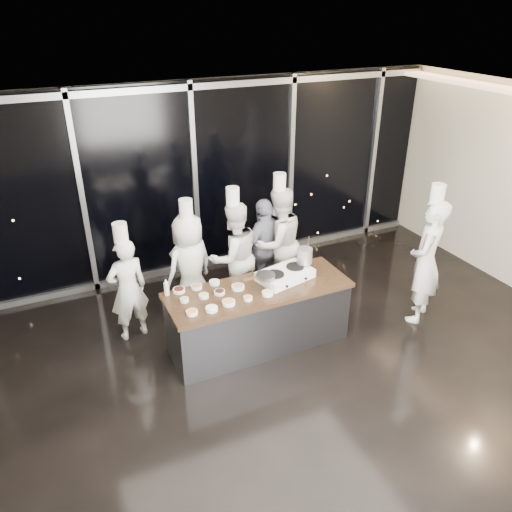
{
  "coord_description": "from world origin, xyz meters",
  "views": [
    {
      "loc": [
        -2.39,
        -4.2,
        4.28
      ],
      "look_at": [
        0.1,
        1.2,
        1.21
      ],
      "focal_mm": 35.0,
      "sensor_mm": 36.0,
      "label": 1
    }
  ],
  "objects_px": {
    "demo_counter": "(258,316)",
    "chef_right": "(278,242)",
    "chef_left": "(190,266)",
    "stove": "(285,275)",
    "stock_pot": "(305,256)",
    "guest": "(265,248)",
    "chef_side": "(426,261)",
    "chef_far_left": "(128,288)",
    "chef_center": "(234,256)",
    "frying_pan": "(265,276)"
  },
  "relations": [
    {
      "from": "demo_counter",
      "to": "stove",
      "type": "xyz_separation_m",
      "value": [
        0.43,
        0.07,
        0.51
      ]
    },
    {
      "from": "stove",
      "to": "chef_far_left",
      "type": "relative_size",
      "value": 0.46
    },
    {
      "from": "chef_left",
      "to": "stove",
      "type": "bearing_deg",
      "value": 114.06
    },
    {
      "from": "chef_far_left",
      "to": "frying_pan",
      "type": "bearing_deg",
      "value": 139.99
    },
    {
      "from": "frying_pan",
      "to": "guest",
      "type": "xyz_separation_m",
      "value": [
        0.59,
        1.21,
        -0.25
      ]
    },
    {
      "from": "chef_left",
      "to": "chef_right",
      "type": "relative_size",
      "value": 0.92
    },
    {
      "from": "chef_far_left",
      "to": "chef_side",
      "type": "distance_m",
      "value": 4.21
    },
    {
      "from": "stove",
      "to": "chef_center",
      "type": "xyz_separation_m",
      "value": [
        -0.35,
        0.96,
        -0.1
      ]
    },
    {
      "from": "stock_pot",
      "to": "chef_center",
      "type": "relative_size",
      "value": 0.11
    },
    {
      "from": "frying_pan",
      "to": "chef_left",
      "type": "height_order",
      "value": "chef_left"
    },
    {
      "from": "guest",
      "to": "chef_side",
      "type": "distance_m",
      "value": 2.4
    },
    {
      "from": "stove",
      "to": "chef_far_left",
      "type": "height_order",
      "value": "chef_far_left"
    },
    {
      "from": "stove",
      "to": "chef_side",
      "type": "height_order",
      "value": "chef_side"
    },
    {
      "from": "stove",
      "to": "stock_pot",
      "type": "relative_size",
      "value": 3.78
    },
    {
      "from": "frying_pan",
      "to": "guest",
      "type": "height_order",
      "value": "guest"
    },
    {
      "from": "frying_pan",
      "to": "chef_center",
      "type": "height_order",
      "value": "chef_center"
    },
    {
      "from": "demo_counter",
      "to": "chef_side",
      "type": "distance_m",
      "value": 2.54
    },
    {
      "from": "chef_left",
      "to": "chef_side",
      "type": "bearing_deg",
      "value": 132.77
    },
    {
      "from": "stock_pot",
      "to": "chef_left",
      "type": "bearing_deg",
      "value": 145.27
    },
    {
      "from": "chef_right",
      "to": "guest",
      "type": "bearing_deg",
      "value": -34.14
    },
    {
      "from": "stock_pot",
      "to": "chef_right",
      "type": "distance_m",
      "value": 1.0
    },
    {
      "from": "stove",
      "to": "demo_counter",
      "type": "bearing_deg",
      "value": 177.09
    },
    {
      "from": "frying_pan",
      "to": "chef_side",
      "type": "bearing_deg",
      "value": -22.18
    },
    {
      "from": "demo_counter",
      "to": "chef_right",
      "type": "distance_m",
      "value": 1.48
    },
    {
      "from": "stove",
      "to": "chef_far_left",
      "type": "distance_m",
      "value": 2.15
    },
    {
      "from": "chef_side",
      "to": "stove",
      "type": "bearing_deg",
      "value": -49.11
    },
    {
      "from": "guest",
      "to": "chef_left",
      "type": "bearing_deg",
      "value": -16.35
    },
    {
      "from": "chef_left",
      "to": "guest",
      "type": "xyz_separation_m",
      "value": [
        1.27,
        0.11,
        -0.01
      ]
    },
    {
      "from": "chef_right",
      "to": "chef_center",
      "type": "bearing_deg",
      "value": -3.23
    },
    {
      "from": "stock_pot",
      "to": "chef_side",
      "type": "distance_m",
      "value": 1.78
    },
    {
      "from": "chef_center",
      "to": "guest",
      "type": "distance_m",
      "value": 0.62
    },
    {
      "from": "demo_counter",
      "to": "chef_right",
      "type": "relative_size",
      "value": 1.22
    },
    {
      "from": "guest",
      "to": "chef_side",
      "type": "xyz_separation_m",
      "value": [
        1.78,
        -1.6,
        0.14
      ]
    },
    {
      "from": "chef_side",
      "to": "chef_far_left",
      "type": "bearing_deg",
      "value": -54.39
    },
    {
      "from": "frying_pan",
      "to": "chef_left",
      "type": "relative_size",
      "value": 0.25
    },
    {
      "from": "stock_pot",
      "to": "guest",
      "type": "relative_size",
      "value": 0.13
    },
    {
      "from": "frying_pan",
      "to": "chef_far_left",
      "type": "height_order",
      "value": "chef_far_left"
    },
    {
      "from": "guest",
      "to": "chef_right",
      "type": "xyz_separation_m",
      "value": [
        0.19,
        -0.09,
        0.09
      ]
    },
    {
      "from": "demo_counter",
      "to": "guest",
      "type": "xyz_separation_m",
      "value": [
        0.68,
        1.2,
        0.36
      ]
    },
    {
      "from": "stove",
      "to": "chef_side",
      "type": "xyz_separation_m",
      "value": [
        2.02,
        -0.47,
        -0.01
      ]
    },
    {
      "from": "demo_counter",
      "to": "stock_pot",
      "type": "bearing_deg",
      "value": 10.94
    },
    {
      "from": "chef_far_left",
      "to": "guest",
      "type": "height_order",
      "value": "chef_far_left"
    },
    {
      "from": "chef_far_left",
      "to": "chef_left",
      "type": "distance_m",
      "value": 0.95
    },
    {
      "from": "frying_pan",
      "to": "chef_far_left",
      "type": "xyz_separation_m",
      "value": [
        -1.62,
        0.93,
        -0.28
      ]
    },
    {
      "from": "demo_counter",
      "to": "chef_side",
      "type": "relative_size",
      "value": 1.17
    },
    {
      "from": "chef_far_left",
      "to": "guest",
      "type": "bearing_deg",
      "value": 176.94
    },
    {
      "from": "stock_pot",
      "to": "chef_far_left",
      "type": "bearing_deg",
      "value": 161.2
    },
    {
      "from": "chef_center",
      "to": "demo_counter",
      "type": "bearing_deg",
      "value": 78.01
    },
    {
      "from": "frying_pan",
      "to": "chef_center",
      "type": "distance_m",
      "value": 1.05
    },
    {
      "from": "chef_left",
      "to": "guest",
      "type": "bearing_deg",
      "value": 163.94
    }
  ]
}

